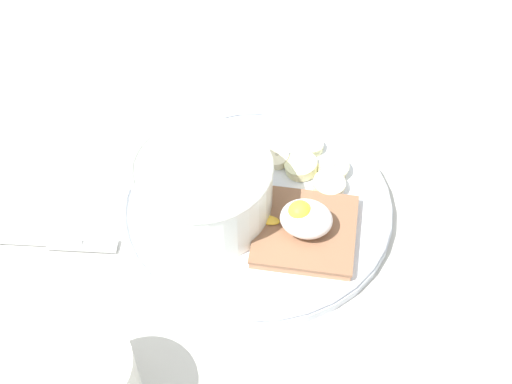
% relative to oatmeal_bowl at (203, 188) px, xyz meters
% --- Properties ---
extents(ground_plane, '(1.20, 1.20, 0.02)m').
position_rel_oatmeal_bowl_xyz_m(ground_plane, '(-0.05, -0.02, -0.05)').
color(ground_plane, beige).
rests_on(ground_plane, ground).
extents(plate, '(0.28, 0.28, 0.02)m').
position_rel_oatmeal_bowl_xyz_m(plate, '(-0.05, -0.02, -0.04)').
color(plate, silver).
rests_on(plate, ground_plane).
extents(oatmeal_bowl, '(0.14, 0.14, 0.07)m').
position_rel_oatmeal_bowl_xyz_m(oatmeal_bowl, '(0.00, 0.00, 0.00)').
color(oatmeal_bowl, white).
rests_on(oatmeal_bowl, plate).
extents(toast_slice, '(0.11, 0.11, 0.01)m').
position_rel_oatmeal_bowl_xyz_m(toast_slice, '(-0.11, 0.01, -0.03)').
color(toast_slice, '#8C5F44').
rests_on(toast_slice, plate).
extents(poached_egg, '(0.08, 0.05, 0.03)m').
position_rel_oatmeal_bowl_xyz_m(poached_egg, '(-0.11, 0.01, -0.01)').
color(poached_egg, white).
rests_on(poached_egg, toast_slice).
extents(banana_slice_front, '(0.05, 0.04, 0.02)m').
position_rel_oatmeal_bowl_xyz_m(banana_slice_front, '(-0.09, -0.08, -0.03)').
color(banana_slice_front, beige).
rests_on(banana_slice_front, plate).
extents(banana_slice_left, '(0.04, 0.04, 0.02)m').
position_rel_oatmeal_bowl_xyz_m(banana_slice_left, '(-0.12, -0.08, -0.03)').
color(banana_slice_left, beige).
rests_on(banana_slice_left, plate).
extents(banana_slice_back, '(0.04, 0.04, 0.02)m').
position_rel_oatmeal_bowl_xyz_m(banana_slice_back, '(-0.06, -0.08, -0.03)').
color(banana_slice_back, '#F4E8BE').
rests_on(banana_slice_back, plate).
extents(banana_slice_right, '(0.04, 0.04, 0.01)m').
position_rel_oatmeal_bowl_xyz_m(banana_slice_right, '(-0.09, -0.11, -0.03)').
color(banana_slice_right, '#ECECB3').
rests_on(banana_slice_right, plate).
extents(banana_slice_inner, '(0.05, 0.05, 0.02)m').
position_rel_oatmeal_bowl_xyz_m(banana_slice_inner, '(-0.12, -0.06, -0.03)').
color(banana_slice_inner, '#FAEDBE').
rests_on(banana_slice_inner, plate).
extents(knife, '(0.15, 0.04, 0.01)m').
position_rel_oatmeal_bowl_xyz_m(knife, '(0.14, 0.08, -0.04)').
color(knife, silver).
rests_on(knife, ground_plane).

